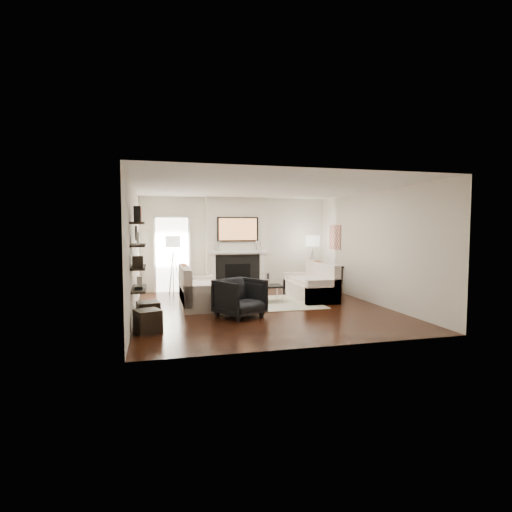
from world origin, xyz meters
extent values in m
plane|color=black|center=(0.00, 0.00, 0.00)|extent=(6.00, 6.00, 0.00)
plane|color=white|center=(0.00, 0.00, 2.70)|extent=(6.00, 6.00, 0.00)
plane|color=silver|center=(0.00, 3.00, 1.35)|extent=(5.50, 0.00, 5.50)
plane|color=silver|center=(0.00, -3.00, 1.35)|extent=(5.50, 0.00, 5.50)
plane|color=silver|center=(-2.75, 0.00, 1.35)|extent=(0.00, 6.00, 6.00)
plane|color=silver|center=(2.75, 0.00, 1.35)|extent=(0.00, 6.00, 6.00)
cube|color=silver|center=(0.00, 2.88, 1.35)|extent=(1.80, 0.25, 2.70)
cube|color=black|center=(0.00, 2.74, 0.52)|extent=(1.30, 0.02, 1.04)
cube|color=black|center=(0.00, 2.73, 0.45)|extent=(0.75, 0.02, 0.65)
cube|color=white|center=(-0.72, 2.71, 0.55)|extent=(0.12, 0.08, 1.10)
cube|color=white|center=(0.72, 2.71, 0.55)|extent=(0.12, 0.08, 1.10)
cube|color=white|center=(0.00, 2.69, 1.12)|extent=(1.70, 0.18, 0.07)
cube|color=black|center=(0.00, 2.71, 1.78)|extent=(1.20, 0.06, 0.70)
cube|color=#BF723F|center=(0.00, 2.68, 1.78)|extent=(1.10, 0.00, 0.62)
cylinder|color=silver|center=(-0.55, 2.70, 1.30)|extent=(0.04, 0.04, 0.30)
cylinder|color=silver|center=(-0.68, 2.70, 1.27)|extent=(0.04, 0.04, 0.24)
cylinder|color=silver|center=(0.55, 2.70, 1.30)|extent=(0.04, 0.04, 0.30)
cylinder|color=silver|center=(0.68, 2.70, 1.27)|extent=(0.04, 0.04, 0.24)
cube|color=white|center=(-1.85, 2.98, 1.05)|extent=(0.90, 0.02, 2.10)
cube|color=white|center=(-2.33, 2.96, 1.05)|extent=(0.06, 0.06, 2.16)
cube|color=white|center=(-1.37, 2.96, 1.05)|extent=(0.06, 0.06, 2.16)
cube|color=white|center=(-1.85, 2.96, 2.13)|extent=(1.02, 0.06, 0.06)
cube|color=beige|center=(0.19, 0.60, 0.01)|extent=(2.60, 2.00, 0.01)
cube|color=silver|center=(-1.33, 0.68, 0.21)|extent=(0.85, 1.80, 0.42)
cube|color=silver|center=(-1.67, 0.68, 0.53)|extent=(0.18, 1.80, 0.80)
cube|color=silver|center=(-1.33, -0.13, 0.30)|extent=(0.85, 0.18, 0.60)
cube|color=silver|center=(-1.33, 1.49, 0.30)|extent=(0.85, 0.18, 0.60)
cube|color=silver|center=(-1.28, 0.68, 0.47)|extent=(0.63, 1.44, 0.10)
cube|color=#9A3312|center=(-1.67, 0.98, 0.73)|extent=(0.10, 0.42, 0.42)
cube|color=black|center=(-1.67, 0.38, 0.72)|extent=(0.10, 0.40, 0.40)
cube|color=silver|center=(1.51, 0.92, 0.21)|extent=(0.85, 1.80, 0.42)
cube|color=silver|center=(1.84, 0.92, 0.53)|extent=(0.18, 1.80, 0.80)
cube|color=silver|center=(1.51, 0.11, 0.30)|extent=(0.85, 0.18, 0.60)
cube|color=silver|center=(1.51, 1.73, 0.30)|extent=(0.85, 0.18, 0.60)
cube|color=silver|center=(1.46, 0.92, 0.47)|extent=(0.63, 1.44, 0.10)
cube|color=#9A3312|center=(1.84, 1.22, 0.73)|extent=(0.10, 0.42, 0.42)
cube|color=black|center=(1.84, 0.62, 0.72)|extent=(0.10, 0.40, 0.40)
cube|color=black|center=(0.14, 0.73, 0.40)|extent=(1.10, 0.55, 0.04)
cylinder|color=silver|center=(-0.36, 0.51, 0.19)|extent=(0.02, 0.02, 0.38)
cylinder|color=silver|center=(0.64, 0.51, 0.19)|extent=(0.02, 0.02, 0.38)
cylinder|color=silver|center=(-0.36, 0.95, 0.19)|extent=(0.02, 0.02, 0.38)
cylinder|color=silver|center=(0.64, 0.95, 0.19)|extent=(0.02, 0.02, 0.38)
cylinder|color=white|center=(0.29, 0.73, 0.56)|extent=(0.18, 0.18, 0.32)
cylinder|color=white|center=(0.29, 0.73, 0.50)|extent=(0.10, 0.10, 0.15)
cylinder|color=#A85F1C|center=(-0.11, 0.73, 0.45)|extent=(0.31, 0.31, 0.05)
imported|color=black|center=(-0.66, -0.64, 0.43)|extent=(1.11, 1.09, 0.86)
cylinder|color=silver|center=(-1.85, 2.45, 0.60)|extent=(0.02, 0.02, 1.20)
cylinder|color=white|center=(-1.85, 2.45, 1.45)|extent=(0.40, 0.40, 0.30)
cylinder|color=silver|center=(-1.74, 2.45, 0.60)|extent=(0.25, 0.02, 1.23)
cylinder|color=silver|center=(-1.91, 2.55, 0.60)|extent=(0.14, 0.22, 1.23)
cylinder|color=silver|center=(-1.91, 2.36, 0.60)|extent=(0.14, 0.22, 1.23)
cylinder|color=silver|center=(2.05, 2.09, 0.60)|extent=(0.02, 0.02, 1.20)
cylinder|color=white|center=(2.05, 2.09, 1.45)|extent=(0.40, 0.40, 0.30)
cylinder|color=silver|center=(2.16, 2.09, 0.60)|extent=(0.25, 0.02, 1.23)
cylinder|color=silver|center=(2.00, 2.18, 0.60)|extent=(0.14, 0.22, 1.23)
cylinder|color=silver|center=(1.99, 1.99, 0.60)|extent=(0.14, 0.22, 1.23)
cube|color=black|center=(2.57, 2.09, 0.73)|extent=(0.35, 1.20, 0.04)
cube|color=black|center=(2.57, 1.54, 0.35)|extent=(0.30, 0.04, 0.71)
cube|color=black|center=(2.57, 2.64, 0.35)|extent=(0.30, 0.04, 0.71)
cube|color=#A96754|center=(2.73, 2.05, 1.55)|extent=(0.03, 0.70, 0.70)
cube|color=black|center=(-2.62, -1.00, 0.70)|extent=(0.25, 1.00, 0.03)
cube|color=black|center=(-2.62, -1.00, 1.10)|extent=(0.25, 1.00, 0.04)
cube|color=black|center=(-2.62, -1.00, 1.50)|extent=(0.25, 1.00, 0.04)
cube|color=black|center=(-2.62, -1.00, 1.90)|extent=(0.25, 1.00, 0.04)
cube|color=black|center=(-2.62, -1.23, 2.06)|extent=(0.12, 0.10, 0.28)
cube|color=#9A3312|center=(-2.62, -0.83, 2.06)|extent=(0.12, 0.10, 0.28)
cube|color=white|center=(-2.62, -1.10, 1.63)|extent=(0.04, 0.30, 0.22)
cube|color=black|center=(-2.62, -0.83, 1.61)|extent=(0.04, 0.22, 0.18)
cube|color=black|center=(-2.62, -1.31, 1.22)|extent=(0.18, 0.25, 0.20)
cube|color=black|center=(-2.62, -0.84, 1.18)|extent=(0.15, 0.12, 0.12)
cube|color=black|center=(-2.62, -1.14, 0.74)|extent=(0.14, 0.20, 0.05)
cube|color=white|center=(-2.62, -0.71, 0.81)|extent=(0.10, 0.10, 0.18)
cylinder|color=black|center=(-2.73, 0.90, 1.70)|extent=(0.04, 0.34, 0.34)
cylinder|color=white|center=(-2.71, 0.90, 1.70)|extent=(0.01, 0.29, 0.29)
cube|color=black|center=(-2.47, -0.71, 0.20)|extent=(0.47, 0.47, 0.40)
cube|color=black|center=(-2.47, -1.48, 0.20)|extent=(0.52, 0.52, 0.40)
camera|label=1|loc=(-2.34, -8.55, 1.81)|focal=28.00mm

